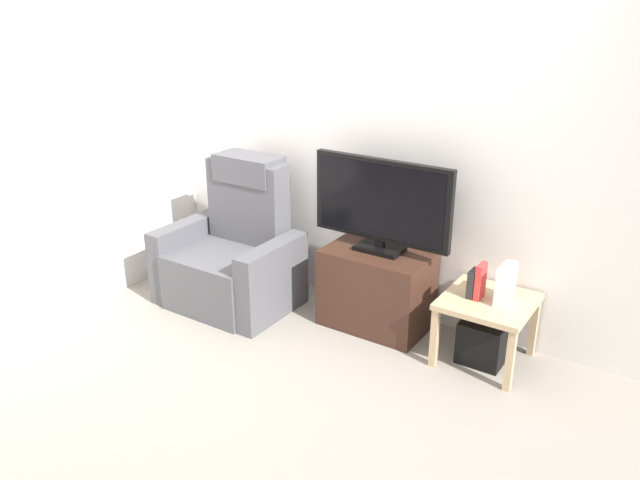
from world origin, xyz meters
name	(u,v)px	position (x,y,z in m)	size (l,w,h in m)	color
ground_plane	(296,375)	(0.00, 0.00, 0.00)	(6.40, 6.40, 0.00)	gray
wall_back	(390,134)	(0.00, 1.13, 1.30)	(6.40, 0.06, 2.60)	silver
wall_side	(72,131)	(-1.88, 0.00, 1.30)	(0.06, 4.48, 2.60)	silver
tv_stand	(377,288)	(0.10, 0.84, 0.28)	(0.72, 0.46, 0.56)	#3D2319
television	(381,203)	(0.10, 0.86, 0.90)	(0.99, 0.20, 0.64)	black
recliner_armchair	(233,254)	(-0.99, 0.60, 0.37)	(0.98, 0.78, 1.08)	#515156
side_table	(487,309)	(0.89, 0.81, 0.37)	(0.54, 0.54, 0.43)	tan
subwoofer_box	(484,340)	(0.89, 0.81, 0.14)	(0.28, 0.28, 0.28)	black
book_leftmost	(473,283)	(0.79, 0.79, 0.52)	(0.04, 0.11, 0.18)	#262626
book_middle	(480,281)	(0.84, 0.79, 0.55)	(0.04, 0.11, 0.23)	red
game_console	(505,284)	(0.98, 0.82, 0.55)	(0.07, 0.20, 0.24)	white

